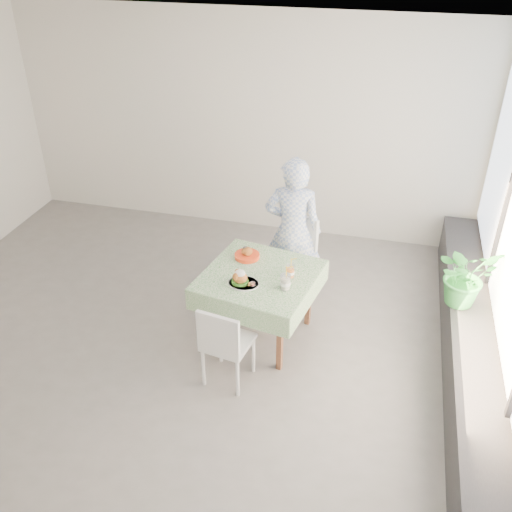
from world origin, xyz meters
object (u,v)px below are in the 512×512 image
(chair_far, at_px, (287,275))
(diner, at_px, (293,231))
(cafe_table, at_px, (260,298))
(chair_near, at_px, (228,357))
(main_dish, at_px, (242,280))
(potted_plant, at_px, (465,275))
(juice_cup_orange, at_px, (290,272))

(chair_far, height_order, diner, diner)
(cafe_table, relative_size, diner, 0.73)
(chair_far, xyz_separation_m, diner, (0.03, 0.05, 0.53))
(chair_near, xyz_separation_m, diner, (0.30, 1.45, 0.57))
(diner, xyz_separation_m, main_dish, (-0.29, -0.96, -0.04))
(chair_far, bearing_deg, chair_near, -100.64)
(potted_plant, bearing_deg, diner, 167.42)
(cafe_table, height_order, chair_near, chair_near)
(cafe_table, relative_size, potted_plant, 1.99)
(chair_far, relative_size, diner, 0.59)
(chair_near, bearing_deg, cafe_table, 79.93)
(chair_far, bearing_deg, juice_cup_orange, -77.15)
(diner, xyz_separation_m, potted_plant, (1.73, -0.39, -0.03))
(cafe_table, distance_m, diner, 0.86)
(chair_far, distance_m, chair_near, 1.42)
(chair_near, height_order, potted_plant, potted_plant)
(cafe_table, bearing_deg, diner, 77.11)
(chair_near, height_order, diner, diner)
(cafe_table, height_order, juice_cup_orange, juice_cup_orange)
(cafe_table, xyz_separation_m, chair_near, (-0.12, -0.70, -0.20))
(chair_near, bearing_deg, chair_far, 79.36)
(cafe_table, height_order, potted_plant, potted_plant)
(chair_far, height_order, main_dish, chair_far)
(chair_far, relative_size, main_dish, 3.33)
(chair_far, distance_m, diner, 0.53)
(potted_plant, bearing_deg, chair_far, 169.32)
(juice_cup_orange, bearing_deg, diner, 99.35)
(chair_far, height_order, potted_plant, potted_plant)
(juice_cup_orange, distance_m, potted_plant, 1.64)
(main_dish, distance_m, juice_cup_orange, 0.48)
(chair_near, relative_size, diner, 0.51)
(cafe_table, distance_m, potted_plant, 1.97)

